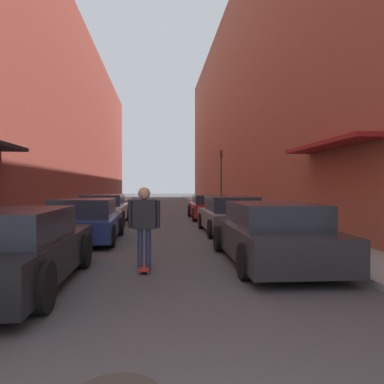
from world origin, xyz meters
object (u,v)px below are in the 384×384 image
skateboarder (144,219)px  parked_car_left_2 (104,209)px  parked_car_left_1 (85,221)px  parked_car_right_2 (210,207)px  parked_car_right_0 (271,234)px  traffic_light (221,174)px  parked_car_left_0 (13,250)px  parked_car_right_1 (230,216)px

skateboarder → parked_car_left_2: bearing=102.7°
parked_car_left_1 → skateboarder: skateboarder is taller
skateboarder → parked_car_right_2: bearing=75.8°
parked_car_left_1 → parked_car_right_0: 5.99m
parked_car_right_2 → parked_car_left_2: bearing=-158.4°
parked_car_right_0 → traffic_light: traffic_light is taller
parked_car_right_0 → parked_car_left_0: bearing=-161.8°
parked_car_left_0 → parked_car_right_1: (4.99, 6.84, -0.01)m
parked_car_right_1 → skateboarder: skateboarder is taller
parked_car_left_0 → traffic_light: traffic_light is taller
parked_car_right_2 → traffic_light: 5.72m
parked_car_left_1 → parked_car_right_1: (4.83, 1.58, 0.01)m
parked_car_left_1 → parked_car_left_2: size_ratio=0.96×
parked_car_left_1 → parked_car_left_0: bearing=-91.7°
parked_car_right_2 → traffic_light: size_ratio=1.09×
parked_car_right_0 → skateboarder: skateboarder is taller
parked_car_right_0 → traffic_light: (1.65, 16.36, 1.86)m
parked_car_right_2 → parked_car_right_1: bearing=-90.9°
parked_car_left_1 → traffic_light: size_ratio=1.05×
parked_car_right_2 → parked_car_left_1: bearing=-123.2°
parked_car_left_1 → parked_car_left_2: bearing=92.2°
parked_car_left_0 → traffic_light: (6.55, 17.97, 1.87)m
parked_car_right_1 → traffic_light: size_ratio=1.14×
parked_car_left_2 → parked_car_left_1: bearing=-87.8°
parked_car_right_0 → traffic_light: size_ratio=1.23×
parked_car_left_0 → parked_car_right_0: bearing=18.2°
parked_car_left_1 → parked_car_right_1: parked_car_right_1 is taller
parked_car_right_2 → skateboarder: (-2.95, -11.68, 0.43)m
parked_car_right_0 → parked_car_right_1: size_ratio=1.08×
skateboarder → parked_car_left_1: bearing=115.2°
parked_car_right_1 → skateboarder: bearing=-116.5°
parked_car_left_0 → traffic_light: size_ratio=1.15×
parked_car_left_0 → parked_car_right_1: size_ratio=1.01×
parked_car_right_1 → parked_car_left_2: bearing=142.3°
parked_car_left_0 → parked_car_right_2: bearing=68.3°
parked_car_right_1 → skateboarder: 6.43m
traffic_light → skateboarder: bearing=-104.7°
parked_car_left_2 → skateboarder: (2.18, -9.65, 0.40)m
parked_car_left_0 → parked_car_right_0: (4.90, 1.61, 0.00)m
parked_car_left_0 → parked_car_left_2: (-0.05, 10.74, -0.01)m
parked_car_right_2 → traffic_light: (1.47, 5.19, 1.91)m
parked_car_left_2 → traffic_light: bearing=47.6°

